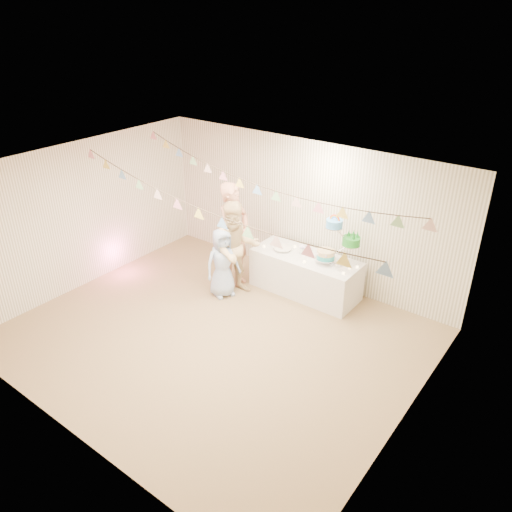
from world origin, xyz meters
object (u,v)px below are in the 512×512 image
Objects in this scene: table at (305,274)px; cake_stand at (338,240)px; person_adult_b at (236,249)px; person_adult_a at (234,236)px; person_child at (223,263)px.

cake_stand is at bearing 5.19° from table.
table is at bearing -174.81° from cake_stand.
person_adult_b reaches higher than cake_stand.
person_adult_b is at bearing -133.59° from person_adult_a.
cake_stand is 0.48× the size of person_adult_b.
person_adult_b is at bearing -152.56° from cake_stand.
table is 1.48m from person_child.
person_adult_b is 1.36× the size of person_child.
person_adult_b reaches higher than person_child.
cake_stand is at bearing -71.86° from person_adult_a.
person_adult_a is (-1.17, -0.55, 0.62)m from table.
person_adult_a reaches higher than person_adult_b.
person_child is (-1.11, -0.94, 0.27)m from table.
cake_stand is 1.83m from person_adult_a.
person_child reaches higher than table.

